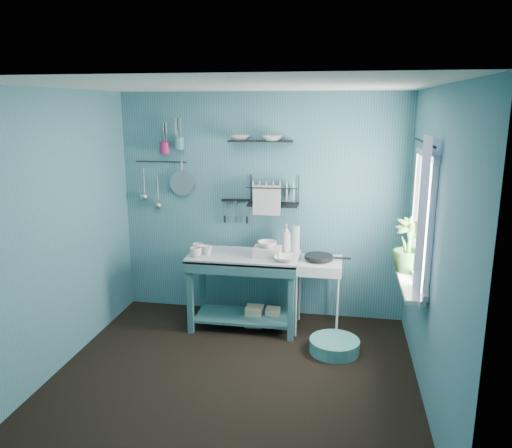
% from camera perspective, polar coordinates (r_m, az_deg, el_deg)
% --- Properties ---
extents(floor, '(3.20, 3.20, 0.00)m').
position_cam_1_polar(floor, '(4.64, -2.53, -17.01)').
color(floor, black).
rests_on(floor, ground).
extents(ceiling, '(3.20, 3.20, 0.00)m').
position_cam_1_polar(ceiling, '(4.01, -2.90, 15.53)').
color(ceiling, silver).
rests_on(ceiling, ground).
extents(wall_back, '(3.20, 0.00, 3.20)m').
position_cam_1_polar(wall_back, '(5.59, 0.64, 2.03)').
color(wall_back, '#3D717D').
rests_on(wall_back, ground).
extents(wall_front, '(3.20, 0.00, 3.20)m').
position_cam_1_polar(wall_front, '(2.79, -9.51, -9.96)').
color(wall_front, '#3D717D').
rests_on(wall_front, ground).
extents(wall_left, '(0.00, 3.00, 3.00)m').
position_cam_1_polar(wall_left, '(4.76, -21.86, -0.95)').
color(wall_left, '#3D717D').
rests_on(wall_left, ground).
extents(wall_right, '(0.00, 3.00, 3.00)m').
position_cam_1_polar(wall_right, '(4.12, 19.58, -2.86)').
color(wall_right, '#3D717D').
rests_on(wall_right, ground).
extents(work_counter, '(1.22, 0.72, 0.82)m').
position_cam_1_polar(work_counter, '(5.40, -1.35, -7.68)').
color(work_counter, '#2E5E61').
rests_on(work_counter, floor).
extents(mug_left, '(0.12, 0.12, 0.10)m').
position_cam_1_polar(mug_left, '(5.21, -6.91, -3.22)').
color(mug_left, silver).
rests_on(mug_left, work_counter).
extents(mug_mid, '(0.14, 0.14, 0.09)m').
position_cam_1_polar(mug_mid, '(5.28, -5.56, -2.99)').
color(mug_mid, silver).
rests_on(mug_mid, work_counter).
extents(mug_right, '(0.17, 0.17, 0.10)m').
position_cam_1_polar(mug_right, '(5.37, -6.63, -2.73)').
color(mug_right, silver).
rests_on(mug_right, work_counter).
extents(wash_tub, '(0.28, 0.22, 0.10)m').
position_cam_1_polar(wash_tub, '(5.19, 1.29, -3.18)').
color(wash_tub, '#BAB5AA').
rests_on(wash_tub, work_counter).
extents(tub_bowl, '(0.20, 0.19, 0.06)m').
position_cam_1_polar(tub_bowl, '(5.17, 1.30, -2.33)').
color(tub_bowl, silver).
rests_on(tub_bowl, wash_tub).
extents(soap_bottle, '(0.11, 0.12, 0.30)m').
position_cam_1_polar(soap_bottle, '(5.35, 3.45, -1.59)').
color(soap_bottle, '#BAB5AA').
rests_on(soap_bottle, work_counter).
extents(water_bottle, '(0.09, 0.09, 0.28)m').
position_cam_1_polar(water_bottle, '(5.36, 4.54, -1.68)').
color(water_bottle, '#A8B7BB').
rests_on(water_bottle, work_counter).
extents(counter_bowl, '(0.22, 0.22, 0.05)m').
position_cam_1_polar(counter_bowl, '(5.05, 3.32, -3.96)').
color(counter_bowl, silver).
rests_on(counter_bowl, work_counter).
extents(hotplate_stand, '(0.50, 0.50, 0.77)m').
position_cam_1_polar(hotplate_stand, '(5.39, 7.05, -8.07)').
color(hotplate_stand, silver).
rests_on(hotplate_stand, floor).
extents(frying_pan, '(0.30, 0.30, 0.03)m').
position_cam_1_polar(frying_pan, '(5.25, 7.18, -3.76)').
color(frying_pan, black).
rests_on(frying_pan, hotplate_stand).
extents(knife_strip, '(0.32, 0.06, 0.03)m').
position_cam_1_polar(knife_strip, '(5.60, -2.33, 2.75)').
color(knife_strip, black).
rests_on(knife_strip, wall_back).
extents(dish_rack, '(0.55, 0.25, 0.32)m').
position_cam_1_polar(dish_rack, '(5.41, 1.98, 3.79)').
color(dish_rack, black).
rests_on(dish_rack, wall_back).
extents(upper_shelf, '(0.72, 0.27, 0.02)m').
position_cam_1_polar(upper_shelf, '(5.39, 0.51, 9.45)').
color(upper_shelf, black).
rests_on(upper_shelf, wall_back).
extents(shelf_bowl_left, '(0.22, 0.22, 0.05)m').
position_cam_1_polar(shelf_bowl_left, '(5.43, -1.83, 10.65)').
color(shelf_bowl_left, silver).
rests_on(shelf_bowl_left, upper_shelf).
extents(shelf_bowl_right, '(0.24, 0.24, 0.05)m').
position_cam_1_polar(shelf_bowl_right, '(5.37, 1.90, 9.91)').
color(shelf_bowl_right, silver).
rests_on(shelf_bowl_right, upper_shelf).
extents(utensil_cup_magenta, '(0.11, 0.11, 0.13)m').
position_cam_1_polar(utensil_cup_magenta, '(5.70, -10.37, 8.56)').
color(utensil_cup_magenta, '#9D1D57').
rests_on(utensil_cup_magenta, wall_back).
extents(utensil_cup_teal, '(0.11, 0.11, 0.13)m').
position_cam_1_polar(utensil_cup_teal, '(5.64, -8.79, 9.11)').
color(utensil_cup_teal, teal).
rests_on(utensil_cup_teal, wall_back).
extents(colander, '(0.28, 0.03, 0.28)m').
position_cam_1_polar(colander, '(5.71, -8.46, 4.64)').
color(colander, '#999BA0').
rests_on(colander, wall_back).
extents(ladle_outer, '(0.01, 0.01, 0.30)m').
position_cam_1_polar(ladle_outer, '(5.88, -12.68, 4.75)').
color(ladle_outer, '#999BA0').
rests_on(ladle_outer, wall_back).
extents(ladle_inner, '(0.01, 0.01, 0.30)m').
position_cam_1_polar(ladle_inner, '(5.84, -11.14, 3.80)').
color(ladle_inner, '#999BA0').
rests_on(ladle_inner, wall_back).
extents(hook_rail, '(0.60, 0.01, 0.01)m').
position_cam_1_polar(hook_rail, '(5.78, -10.79, 7.01)').
color(hook_rail, black).
rests_on(hook_rail, wall_back).
extents(window_glass, '(0.00, 1.10, 1.10)m').
position_cam_1_polar(window_glass, '(4.52, 18.64, 0.55)').
color(window_glass, white).
rests_on(window_glass, wall_right).
extents(windowsill, '(0.16, 0.95, 0.04)m').
position_cam_1_polar(windowsill, '(4.66, 17.06, -6.50)').
color(windowsill, silver).
rests_on(windowsill, wall_right).
extents(curtain, '(0.00, 1.35, 1.35)m').
position_cam_1_polar(curtain, '(4.21, 18.40, 0.36)').
color(curtain, silver).
rests_on(curtain, wall_right).
extents(curtain_rod, '(0.02, 1.05, 0.02)m').
position_cam_1_polar(curtain_rod, '(4.42, 18.68, 8.82)').
color(curtain_rod, black).
rests_on(curtain_rod, wall_right).
extents(potted_plant, '(0.35, 0.35, 0.50)m').
position_cam_1_polar(potted_plant, '(4.86, 16.97, -2.34)').
color(potted_plant, '#316026').
rests_on(potted_plant, windowsill).
extents(storage_tin_large, '(0.18, 0.18, 0.22)m').
position_cam_1_polar(storage_tin_large, '(5.54, -0.20, -10.47)').
color(storage_tin_large, gray).
rests_on(storage_tin_large, floor).
extents(storage_tin_small, '(0.15, 0.15, 0.20)m').
position_cam_1_polar(storage_tin_small, '(5.54, 1.93, -10.57)').
color(storage_tin_small, gray).
rests_on(storage_tin_small, floor).
extents(floor_basin, '(0.49, 0.49, 0.13)m').
position_cam_1_polar(floor_basin, '(5.07, 8.95, -13.58)').
color(floor_basin, teal).
rests_on(floor_basin, floor).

